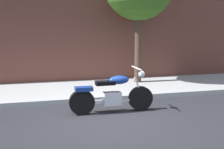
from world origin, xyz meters
TOP-DOWN VIEW (x-y plane):
  - ground_plane at (0.00, 0.00)m, footprint 60.00×60.00m
  - sidewalk at (0.00, 3.07)m, footprint 24.99×2.75m
  - motorcycle at (0.17, 0.65)m, footprint 2.17×0.70m

SIDE VIEW (x-z plane):
  - ground_plane at x=0.00m, z-range 0.00..0.00m
  - sidewalk at x=0.00m, z-range 0.00..0.14m
  - motorcycle at x=0.17m, z-range -0.11..1.02m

